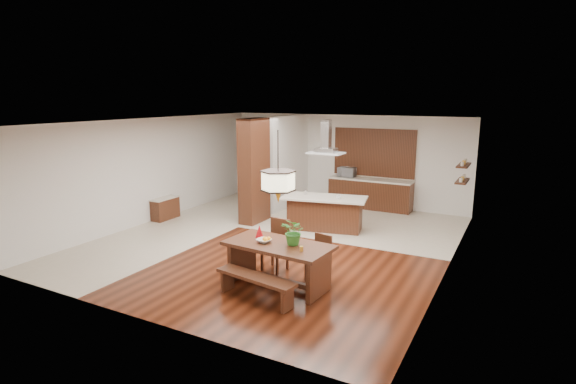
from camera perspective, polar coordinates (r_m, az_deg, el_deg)
The scene contains 25 objects.
room_shell at distance 10.66m, azimuth -1.43°, elevation 4.43°, with size 9.00×9.04×2.92m.
tile_hallway at distance 12.64m, azimuth -12.34°, elevation -4.17°, with size 2.50×9.00×0.01m, color beige.
tile_kitchen at distance 12.83m, azimuth 9.04°, elevation -3.80°, with size 5.50×4.00×0.01m, color beige.
soffit_band at distance 10.58m, azimuth -1.45°, elevation 8.85°, with size 8.00×9.00×0.02m, color #412410.
partition_pier at distance 12.48m, azimuth -4.32°, elevation 2.68°, with size 0.45×1.00×2.90m, color black.
partition_stub at distance 14.28m, azimuth 0.18°, elevation 3.89°, with size 0.18×2.40×2.90m, color silver.
hallway_console at distance 13.39m, azimuth -15.32°, elevation -2.04°, with size 0.37×0.88×0.63m, color black.
hallway_doorway at distance 15.91m, azimuth -2.12°, elevation 3.27°, with size 1.10×0.20×2.10m, color black.
rear_counter at distance 14.36m, azimuth 10.38°, elevation -0.21°, with size 2.60×0.62×0.95m.
kitchen_window at distance 14.40m, azimuth 10.89°, elevation 4.95°, with size 2.60×0.08×1.50m, color #AA6133.
shelf_lower at distance 12.06m, azimuth 21.26°, elevation 1.31°, with size 0.26×0.90×0.04m, color black.
shelf_upper at distance 12.00m, azimuth 21.41°, elevation 3.19°, with size 0.26×0.90×0.04m, color black.
dining_table at distance 8.38m, azimuth -1.22°, elevation -7.97°, with size 2.05×1.14×0.82m.
dining_bench at distance 7.98m, azimuth -4.11°, elevation -12.03°, with size 1.57×0.34×0.44m, color black, non-canonical shape.
dining_chair_left at distance 9.14m, azimuth -1.70°, elevation -6.81°, with size 0.46×0.46×1.04m, color black, non-canonical shape.
dining_chair_right at distance 8.68m, azimuth 3.77°, elevation -8.41°, with size 0.39×0.39×0.89m, color black, non-canonical shape.
pendant_lantern at distance 7.97m, azimuth -1.27°, elevation 3.18°, with size 0.64×0.64×1.31m, color #F8F1BE, non-canonical shape.
foliage_plant at distance 8.15m, azimuth 0.80°, elevation -5.08°, with size 0.45×0.39×0.50m, color #307928.
fruit_bowl at distance 8.37m, azimuth -3.07°, elevation -6.19°, with size 0.27×0.27×0.07m, color beige.
napkin_cone at distance 8.64m, azimuth -3.66°, elevation -5.00°, with size 0.16×0.16×0.24m, color #B50C13.
gold_ornament at distance 7.90m, azimuth 1.72°, elevation -7.21°, with size 0.06×0.06×0.09m, color gold.
kitchen_island at distance 11.91m, azimuth 4.69°, elevation -2.65°, with size 2.33×1.37×0.90m.
range_hood at distance 11.57m, azimuth 4.87°, elevation 7.00°, with size 0.90×0.55×0.87m, color silver, non-canonical shape.
island_cup at distance 11.55m, azimuth 6.43°, elevation -0.68°, with size 0.11×0.11×0.09m, color white.
microwave at distance 14.52m, azimuth 7.47°, elevation 2.52°, with size 0.54×0.37×0.30m, color #AFB0B6.
Camera 1 is at (5.19, -9.21, 3.47)m, focal length 28.00 mm.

